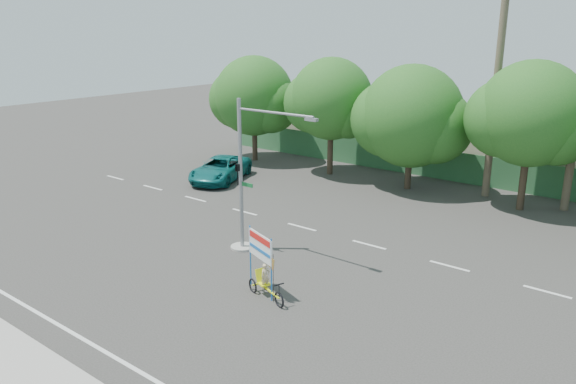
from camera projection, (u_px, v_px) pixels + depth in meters
The scene contains 11 objects.
ground at pixel (220, 294), 21.84m from camera, with size 120.00×120.00×0.00m, color #33302D.
fence at pixel (445, 165), 37.79m from camera, with size 38.00×0.08×2.00m, color #336B3D.
building_left at pixel (354, 126), 46.82m from camera, with size 12.00×8.00×4.00m, color beige.
tree_far_left at pixel (254, 98), 42.39m from camera, with size 7.14×6.00×7.96m.
tree_left at pixel (331, 102), 38.16m from camera, with size 6.66×5.60×8.07m.
tree_center at pixel (411, 119), 34.79m from camera, with size 7.62×6.40×7.85m.
tree_right at pixel (530, 118), 30.43m from camera, with size 6.90×5.80×8.36m.
palm_short at pixel (501, 47), 31.98m from camera, with size 3.73×3.79×14.45m.
traffic_signal at pixel (246, 190), 25.32m from camera, with size 4.72×1.10×7.00m.
trike_billboard at pixel (264, 270), 21.47m from camera, with size 2.46×1.14×2.55m.
pickup_truck at pixel (220, 169), 37.69m from camera, with size 2.62×5.68×1.58m, color #0E6563.
Camera 1 is at (14.29, -13.98, 10.00)m, focal length 35.00 mm.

